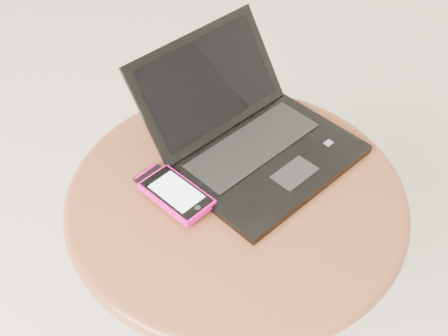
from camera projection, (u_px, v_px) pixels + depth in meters
table at (236, 228)px, 1.08m from camera, size 0.60×0.60×0.48m
laptop at (252, 137)px, 1.06m from camera, size 0.35×0.37×0.18m
phone_black at (164, 185)px, 1.01m from camera, size 0.07×0.11×0.01m
phone_pink at (177, 194)px, 0.98m from camera, size 0.09×0.14×0.02m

